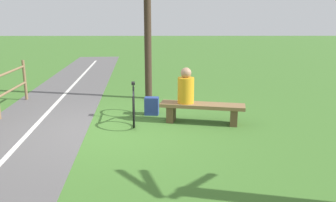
% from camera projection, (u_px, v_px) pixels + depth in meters
% --- Properties ---
extents(ground_plane, '(80.00, 80.00, 0.00)m').
position_uv_depth(ground_plane, '(110.00, 129.00, 7.24)').
color(ground_plane, '#3D6B28').
extents(bench, '(1.96, 0.82, 0.45)m').
position_uv_depth(bench, '(202.00, 109.00, 7.60)').
color(bench, brown).
rests_on(bench, ground_plane).
extents(person_seated, '(0.44, 0.44, 0.81)m').
position_uv_depth(person_seated, '(186.00, 88.00, 7.56)').
color(person_seated, orange).
rests_on(person_seated, bench).
extents(bicycle, '(0.20, 1.76, 0.88)m').
position_uv_depth(bicycle, '(134.00, 105.00, 7.77)').
color(bicycle, black).
rests_on(bicycle, ground_plane).
extents(backpack, '(0.36, 0.29, 0.44)m').
position_uv_depth(backpack, '(152.00, 106.00, 8.28)').
color(backpack, navy).
rests_on(backpack, ground_plane).
extents(tree_mid_field, '(1.49, 1.49, 5.22)m').
position_uv_depth(tree_mid_field, '(146.00, 15.00, 9.44)').
color(tree_mid_field, '#38281E').
rests_on(tree_mid_field, ground_plane).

